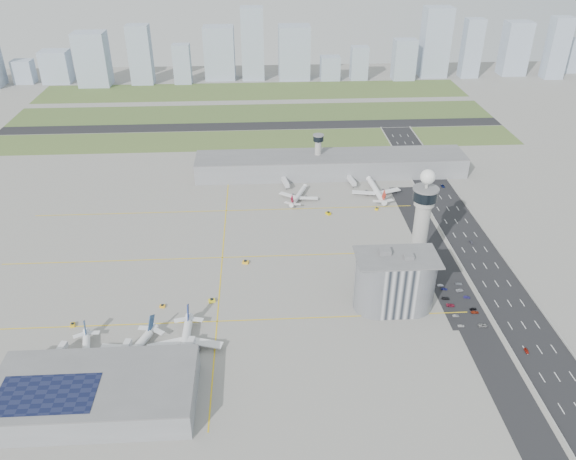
{
  "coord_description": "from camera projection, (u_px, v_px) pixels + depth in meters",
  "views": [
    {
      "loc": [
        -16.7,
        -255.84,
        183.78
      ],
      "look_at": [
        0.0,
        35.0,
        15.0
      ],
      "focal_mm": 35.0,
      "sensor_mm": 36.0,
      "label": 1
    }
  ],
  "objects": [
    {
      "name": "near_terminal",
      "position": [
        95.0,
        393.0,
        235.52
      ],
      "size": [
        84.0,
        42.0,
        13.0
      ],
      "color": "gray",
      "rests_on": "ground"
    },
    {
      "name": "skyline_bldg_14",
      "position": [
        471.0,
        48.0,
        677.21
      ],
      "size": [
        21.59,
        17.28,
        68.75
      ],
      "primitive_type": "cube",
      "color": "#9EADC1",
      "rests_on": "ground"
    },
    {
      "name": "car_lot_6",
      "position": [
        483.0,
        325.0,
        282.39
      ],
      "size": [
        4.78,
        2.49,
        1.29
      ],
      "primitive_type": "imported",
      "rotation": [
        0.0,
        0.0,
        1.49
      ],
      "color": "gray",
      "rests_on": "ground"
    },
    {
      "name": "parking_lot",
      "position": [
        458.0,
        303.0,
        299.3
      ],
      "size": [
        20.0,
        44.0,
        0.1
      ],
      "primitive_type": "cube",
      "color": "black",
      "rests_on": "ground"
    },
    {
      "name": "tug_2",
      "position": [
        212.0,
        300.0,
        299.67
      ],
      "size": [
        3.93,
        3.16,
        2.0
      ],
      "primitive_type": null,
      "rotation": [
        0.0,
        0.0,
        -1.32
      ],
      "color": "yellow",
      "rests_on": "ground"
    },
    {
      "name": "car_hw_4",
      "position": [
        404.0,
        156.0,
        473.7
      ],
      "size": [
        2.03,
        3.87,
        1.26
      ],
      "primitive_type": "imported",
      "rotation": [
        0.0,
        0.0,
        -0.15
      ],
      "color": "#939497",
      "rests_on": "ground"
    },
    {
      "name": "skyline_bldg_8",
      "position": [
        253.0,
        44.0,
        664.91
      ],
      "size": [
        26.33,
        21.06,
        83.39
      ],
      "primitive_type": "cube",
      "color": "#9EADC1",
      "rests_on": "ground"
    },
    {
      "name": "car_lot_3",
      "position": [
        446.0,
        298.0,
        301.89
      ],
      "size": [
        4.41,
        2.2,
        1.23
      ],
      "primitive_type": "imported",
      "rotation": [
        0.0,
        0.0,
        1.46
      ],
      "color": "black",
      "rests_on": "ground"
    },
    {
      "name": "taxiway_line_h_1",
      "position": [
        222.0,
        258.0,
        337.9
      ],
      "size": [
        260.0,
        0.6,
        0.01
      ],
      "primitive_type": "cube",
      "color": "yellow",
      "rests_on": "ground"
    },
    {
      "name": "highway",
      "position": [
        493.0,
        278.0,
        319.65
      ],
      "size": [
        28.0,
        500.0,
        0.1
      ],
      "primitive_type": "cube",
      "color": "black",
      "rests_on": "ground"
    },
    {
      "name": "tug_0",
      "position": [
        73.0,
        325.0,
        282.53
      ],
      "size": [
        2.56,
        3.33,
        1.75
      ],
      "primitive_type": null,
      "rotation": [
        0.0,
        0.0,
        -2.97
      ],
      "color": "yellow",
      "rests_on": "ground"
    },
    {
      "name": "taxiway_line_h_2",
      "position": [
        226.0,
        211.0,
        389.73
      ],
      "size": [
        260.0,
        0.6,
        0.01
      ],
      "primitive_type": "cube",
      "color": "yellow",
      "rests_on": "ground"
    },
    {
      "name": "taxiway_line_h_0",
      "position": [
        217.0,
        321.0,
        286.07
      ],
      "size": [
        260.0,
        0.6,
        0.01
      ],
      "primitive_type": "cube",
      "color": "yellow",
      "rests_on": "ground"
    },
    {
      "name": "car_lot_1",
      "position": [
        456.0,
        316.0,
        289.12
      ],
      "size": [
        3.44,
        1.21,
        1.13
      ],
      "primitive_type": "imported",
      "rotation": [
        0.0,
        0.0,
        1.57
      ],
      "color": "gray",
      "rests_on": "ground"
    },
    {
      "name": "car_hw_2",
      "position": [
        443.0,
        186.0,
        422.63
      ],
      "size": [
        2.4,
        4.68,
        1.26
      ],
      "primitive_type": "imported",
      "rotation": [
        0.0,
        0.0,
        0.07
      ],
      "color": "#101A53",
      "rests_on": "ground"
    },
    {
      "name": "tug_4",
      "position": [
        328.0,
        213.0,
        384.69
      ],
      "size": [
        3.88,
        4.21,
        2.02
      ],
      "primitive_type": null,
      "rotation": [
        0.0,
        0.0,
        -2.58
      ],
      "color": "#D7B501",
      "rests_on": "ground"
    },
    {
      "name": "airplane_far_b",
      "position": [
        376.0,
        187.0,
        409.01
      ],
      "size": [
        40.0,
        45.92,
        12.07
      ],
      "primitive_type": null,
      "rotation": [
        0.0,
        0.0,
        1.65
      ],
      "color": "white",
      "rests_on": "ground"
    },
    {
      "name": "car_hw_1",
      "position": [
        471.0,
        242.0,
        352.34
      ],
      "size": [
        1.77,
        3.85,
        1.22
      ],
      "primitive_type": "imported",
      "rotation": [
        0.0,
        0.0,
        0.13
      ],
      "color": "#24232B",
      "rests_on": "ground"
    },
    {
      "name": "skyline_bldg_12",
      "position": [
        404.0,
        59.0,
        674.19
      ],
      "size": [
        26.14,
        20.92,
        46.89
      ],
      "primitive_type": "cube",
      "color": "#9EADC1",
      "rests_on": "ground"
    },
    {
      "name": "skyline_bldg_7",
      "position": [
        219.0,
        53.0,
        673.08
      ],
      "size": [
        35.76,
        28.61,
        61.22
      ],
      "primitive_type": "cube",
      "color": "#9EADC1",
      "rests_on": "ground"
    },
    {
      "name": "runway",
      "position": [
        254.0,
        126.0,
        539.28
      ],
      "size": [
        480.0,
        22.0,
        0.1
      ],
      "primitive_type": "cube",
      "color": "black",
      "rests_on": "ground"
    },
    {
      "name": "jet_bridge_far_0",
      "position": [
        283.0,
        180.0,
        426.67
      ],
      "size": [
        5.39,
        14.31,
        5.7
      ],
      "primitive_type": null,
      "rotation": [
        0.0,
        0.0,
        -1.4
      ],
      "color": "silver",
      "rests_on": "ground"
    },
    {
      "name": "skyline_bldg_9",
      "position": [
        294.0,
        52.0,
        673.36
      ],
      "size": [
        36.96,
        29.57,
        62.11
      ],
      "primitive_type": "cube",
      "color": "#9EADC1",
      "rests_on": "ground"
    },
    {
      "name": "car_lot_5",
      "position": [
        441.0,
        285.0,
        312.22
      ],
      "size": [
        3.33,
        1.27,
        1.09
      ],
      "primitive_type": "imported",
      "rotation": [
        0.0,
        0.0,
        1.61
      ],
      "color": "silver",
      "rests_on": "ground"
    },
    {
      "name": "landside_road",
      "position": [
        455.0,
        289.0,
        309.78
      ],
      "size": [
        18.0,
        260.0,
        0.08
      ],
      "primitive_type": "cube",
      "color": "black",
      "rests_on": "ground"
    },
    {
      "name": "tug_1",
      "position": [
        162.0,
        306.0,
        295.79
      ],
      "size": [
        2.98,
        2.22,
        1.62
      ],
      "primitive_type": null,
      "rotation": [
        0.0,
        0.0,
        1.45
      ],
      "color": "gold",
      "rests_on": "ground"
    },
    {
      "name": "admin_building",
      "position": [
        395.0,
        282.0,
        289.87
      ],
      "size": [
        42.0,
        24.0,
        33.5
      ],
      "color": "#B2B2B7",
      "rests_on": "ground"
    },
    {
      "name": "skyline_bldg_5",
      "position": [
        140.0,
        55.0,
        652.28
      ],
      "size": [
        25.49,
        20.39,
        66.89
      ],
      "primitive_type": "cube",
      "color": "#9EADC1",
      "rests_on": "ground"
    },
    {
      "name": "jet_bridge_far_1",
      "position": [
        348.0,
        178.0,
        429.15
      ],
      "size": [
        5.39,
        14.31,
        5.7
      ],
      "primitive_type": null,
      "rotation": [
        0.0,
        0.0,
        -1.4
      ],
      "color": "silver",
      "rests_on": "ground"
    },
    {
      "name": "car_lot_4",
      "position": [
        444.0,
        289.0,
        309.33
      ],
      "size": [
        3.7,
        1.97,
        1.2
      ],
      "primitive_type": "imported",
      "rotation": [
        0.0,
        0.0,
        1.41
      ],
      "color": "navy",
      "rests_on": "ground"
    },
    {
      "name": "secondary_tower",
      "position": [
        318.0,
        151.0,
        435.61
      ],
      "size": [
        8.6,
        8.6,
        31.9
      ],
      "color": "#ADAAA5",
      "rests_on": "ground"
    },
    {
      "name": "car_lot_9",
      "position": [
        467.0,
        297.0,
        302.81
      ],
      "size": [
        3.68,
        1.77,
        1.16
      ],
      "primitive_type": "imported",
      "rotation": [
        0.0,
        0.0,
        1.41
      ],
      "color": "#1E1954",
      "rests_on": "ground"
    },
    {
      "name": "barrier_right",
      "position": [
        517.0,
        276.0,
        320.07
      ],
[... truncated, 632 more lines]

